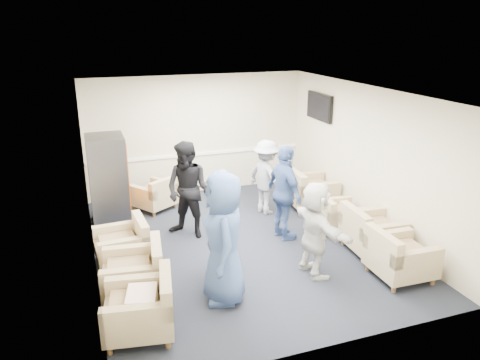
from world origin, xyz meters
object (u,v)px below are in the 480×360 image
object	(u,v)px
armchair_left_near	(143,310)
armchair_left_mid	(137,274)
armchair_corner	(156,196)
person_front_right	(315,229)
person_mid_left	(219,226)
armchair_right_far	(308,192)
armchair_right_midfar	(337,216)
person_front_left	(224,239)
person_mid_right	(285,193)
person_back_right	(267,177)
armchair_right_midnear	(369,233)
vending_machine	(108,180)
armchair_right_near	(398,258)
armchair_left_far	(125,246)
person_back_left	(188,190)

from	to	relation	value
armchair_left_near	armchair_left_mid	world-z (taller)	armchair_left_near
armchair_corner	person_front_right	world-z (taller)	person_front_right
person_front_right	person_mid_left	bearing A→B (deg)	72.08
armchair_right_far	armchair_corner	world-z (taller)	armchair_right_far
armchair_right_midfar	person_front_right	world-z (taller)	person_front_right
person_front_left	person_mid_right	world-z (taller)	person_front_left
armchair_left_near	armchair_corner	xyz separation A→B (m)	(0.86, 4.16, -0.03)
person_front_left	armchair_right_midfar	bearing A→B (deg)	129.24
armchair_left_near	armchair_left_mid	bearing A→B (deg)	-173.22
armchair_right_midfar	person_back_right	xyz separation A→B (m)	(-0.90, 1.31, 0.47)
armchair_left_near	armchair_right_far	world-z (taller)	armchair_right_far
armchair_right_midnear	armchair_right_far	bearing A→B (deg)	4.89
armchair_corner	vending_machine	bearing A→B (deg)	-10.22
person_mid_right	armchair_right_near	bearing A→B (deg)	-156.87
armchair_left_mid	armchair_left_near	bearing A→B (deg)	4.66
armchair_left_near	person_back_right	size ratio (longest dim) A/B	0.63
armchair_right_midfar	armchair_corner	size ratio (longest dim) A/B	0.77
vending_machine	person_back_right	size ratio (longest dim) A/B	1.14
armchair_left_mid	armchair_corner	xyz separation A→B (m)	(0.82, 3.23, -0.03)
armchair_right_midnear	person_mid_right	size ratio (longest dim) A/B	0.52
armchair_right_far	person_mid_right	world-z (taller)	person_mid_right
armchair_right_far	person_mid_left	distance (m)	3.44
armchair_right_midfar	armchair_left_mid	bearing A→B (deg)	109.09
armchair_left_near	person_back_right	bearing A→B (deg)	146.49
armchair_left_near	armchair_left_far	world-z (taller)	armchair_left_near
person_front_left	person_back_left	bearing A→B (deg)	-170.43
armchair_right_midnear	person_mid_left	world-z (taller)	person_mid_left
armchair_right_midnear	person_front_right	xyz separation A→B (m)	(-1.25, -0.36, 0.42)
armchair_left_far	person_mid_left	bearing A→B (deg)	50.95
vending_machine	person_front_right	distance (m)	4.21
person_front_right	armchair_left_mid	bearing A→B (deg)	80.25
person_mid_left	person_mid_right	xyz separation A→B (m)	(1.52, 0.97, 0.01)
armchair_corner	armchair_left_far	bearing A→B (deg)	34.77
armchair_left_near	vending_machine	bearing A→B (deg)	-169.20
person_mid_right	person_front_right	world-z (taller)	person_mid_right
person_front_right	armchair_right_far	bearing A→B (deg)	-29.05
armchair_right_near	person_mid_right	world-z (taller)	person_mid_right
armchair_left_far	person_front_left	world-z (taller)	person_front_left
armchair_left_mid	armchair_corner	distance (m)	3.34
armchair_left_far	armchair_right_far	bearing A→B (deg)	103.34
person_front_left	armchair_corner	bearing A→B (deg)	-164.67
armchair_left_far	armchair_right_near	world-z (taller)	armchair_right_near
person_front_right	armchair_right_midnear	bearing A→B (deg)	-77.58
armchair_right_midfar	person_mid_right	xyz separation A→B (m)	(-1.07, 0.06, 0.57)
person_back_left	person_mid_right	size ratio (longest dim) A/B	1.02
person_front_left	person_mid_left	size ratio (longest dim) A/B	1.09
person_front_left	person_mid_right	bearing A→B (deg)	143.98
armchair_right_near	armchair_right_midnear	bearing A→B (deg)	-5.13
person_mid_left	armchair_right_midnear	bearing A→B (deg)	76.45
armchair_right_midfar	armchair_corner	bearing A→B (deg)	58.25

